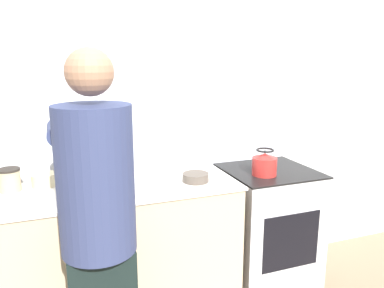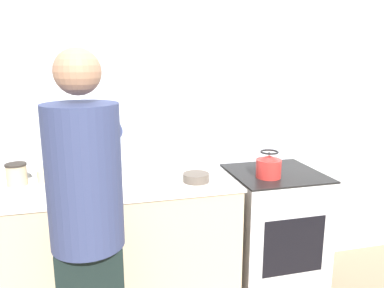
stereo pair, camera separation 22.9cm
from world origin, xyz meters
TOP-DOWN VIEW (x-y plane):
  - wall_back at (0.00, 0.66)m, footprint 8.00×0.05m
  - counter at (-0.33, 0.28)m, footprint 1.50×0.58m
  - oven at (0.76, 0.30)m, footprint 0.61×0.60m
  - person at (-0.49, -0.25)m, footprint 0.38×0.62m
  - cutting_board at (-0.48, 0.16)m, footprint 0.30×0.24m
  - knife at (-0.52, 0.17)m, footprint 0.21×0.10m
  - kettle at (0.67, 0.21)m, footprint 0.17×0.17m
  - bowl_prep at (0.17, 0.21)m, footprint 0.17×0.17m
  - bowl_mixing at (-0.73, 0.46)m, footprint 0.15×0.15m
  - canister_jar at (-0.92, 0.43)m, footprint 0.13×0.13m

SIDE VIEW (x-z plane):
  - oven at x=0.76m, z-range 0.00..0.90m
  - counter at x=-0.33m, z-range 0.00..0.91m
  - cutting_board at x=-0.48m, z-range 0.91..0.93m
  - knife at x=-0.52m, z-range 0.93..0.94m
  - person at x=-0.49m, z-range 0.07..1.79m
  - bowl_prep at x=0.17m, z-range 0.91..0.96m
  - bowl_mixing at x=-0.73m, z-range 0.91..0.99m
  - kettle at x=0.67m, z-range 0.88..1.06m
  - canister_jar at x=-0.92m, z-range 0.91..1.05m
  - wall_back at x=0.00m, z-range 0.00..2.60m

